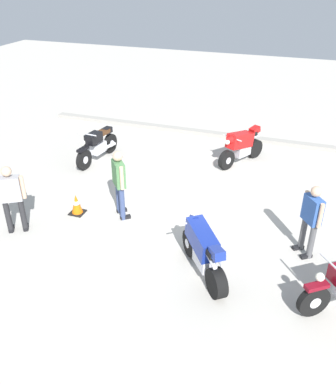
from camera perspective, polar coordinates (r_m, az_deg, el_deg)
The scene contains 9 objects.
ground_plane at distance 11.30m, azimuth 3.35°, elevation -0.80°, with size 40.00×40.00×0.00m, color #B7B2A8.
curb_edge at distance 15.32m, azimuth 8.26°, elevation 7.62°, with size 14.00×0.30×0.15m, color #9C978F.
motorcycle_blue_sportbike at distance 8.40m, azimuth 4.85°, elevation -7.89°, with size 1.35×1.66×1.14m.
motorcycle_black_cruiser at distance 13.42m, azimuth -9.66°, elevation 6.36°, with size 0.72×2.09×1.09m.
motorcycle_red_sportbike at distance 13.22m, azimuth 10.03°, elevation 6.32°, with size 1.12×1.80×1.14m.
person_in_green_shirt at distance 10.08m, azimuth -6.72°, elevation 1.67°, with size 0.54×0.58×1.76m.
person_in_blue_shirt at distance 9.22m, azimuth 19.07°, elevation -3.21°, with size 0.50×0.58×1.66m.
person_in_gray_shirt at distance 10.08m, azimuth -20.72°, elevation -0.45°, with size 0.61×0.49×1.70m.
traffic_cone at distance 10.73m, azimuth -12.45°, elevation -1.66°, with size 0.36×0.36×0.53m.
Camera 1 is at (2.61, -9.43, 5.66)m, focal length 38.83 mm.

